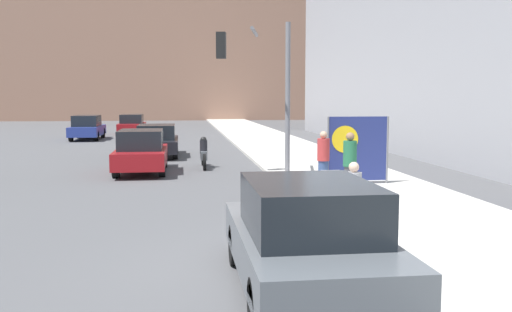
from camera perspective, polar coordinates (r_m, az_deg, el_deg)
The scene contains 13 objects.
ground_plane at distance 8.65m, azimuth 2.52°, elevation -11.92°, with size 160.00×160.00×0.00m, color #4F4F51.
sidewalk_curb at distance 23.81m, azimuth 4.96°, elevation -0.37°, with size 4.44×90.00×0.12m, color beige.
seated_protester at distance 12.16m, azimuth 9.74°, elevation -3.21°, with size 0.94×0.77×1.17m.
jogger_on_sidewalk at distance 14.45m, azimuth 9.36°, elevation -0.88°, with size 0.34×0.34×1.66m.
pedestrian_behind at distance 15.87m, azimuth 6.74°, elevation -0.36°, with size 0.34×0.34×1.60m.
protest_banner at distance 16.84m, azimuth 10.09°, elevation 0.74°, with size 1.85×0.06×1.97m.
traffic_light_pole at distance 18.55m, azimuth 0.48°, elevation 8.29°, with size 2.37×2.13×4.91m.
parked_car_curbside at distance 7.81m, azimuth 5.11°, elevation -8.11°, with size 1.86×4.28×1.54m.
car_on_road_nearest at distance 20.43m, azimuth -11.40°, elevation 0.44°, with size 1.72×4.19×1.51m.
car_on_road_midblock at distance 25.94m, azimuth -9.87°, elevation 1.54°, with size 1.85×4.53×1.43m.
car_on_road_distant at distance 37.28m, azimuth -16.53°, elevation 2.73°, with size 1.74×4.43×1.53m.
car_on_road_far_lane at distance 42.05m, azimuth -12.30°, elevation 3.11°, with size 1.78×4.14×1.43m.
motorcycle_on_road at distance 21.52m, azimuth -5.26°, elevation 0.19°, with size 0.28×2.17×1.18m.
Camera 1 is at (-1.44, -8.11, 2.64)m, focal length 40.00 mm.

